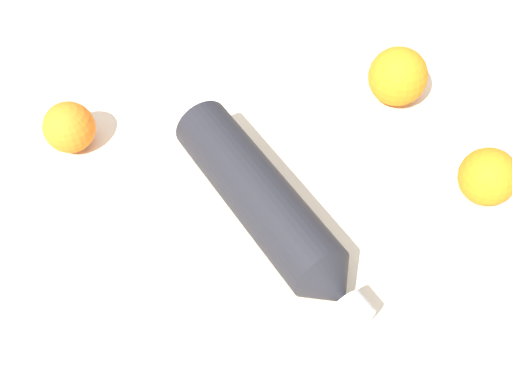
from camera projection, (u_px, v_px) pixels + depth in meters
ground_plane at (308, 209)px, 0.75m from camera, size 2.40×2.40×0.00m
water_bottle at (267, 206)px, 0.71m from camera, size 0.32×0.16×0.07m
orange_0 at (488, 177)px, 0.74m from camera, size 0.07×0.07×0.07m
orange_1 at (69, 127)px, 0.79m from camera, size 0.07×0.07×0.07m
orange_2 at (398, 76)px, 0.83m from camera, size 0.08×0.08×0.08m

